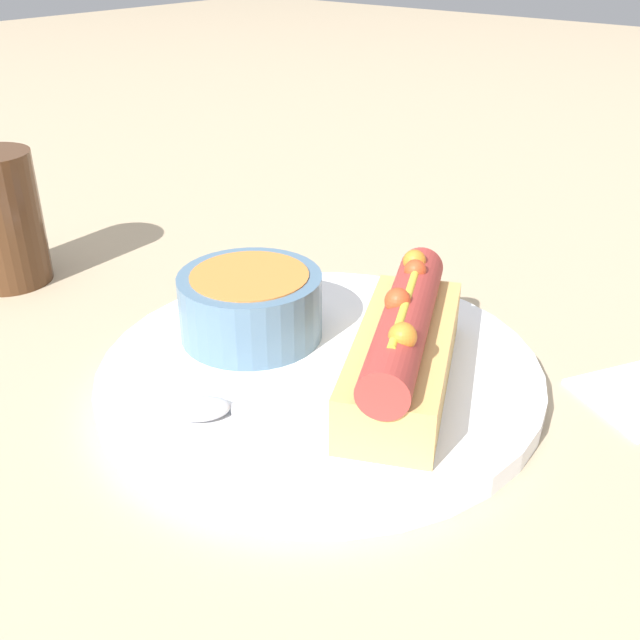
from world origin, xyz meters
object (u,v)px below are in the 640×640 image
object	(u,v)px
hot_dog	(404,346)
spoon	(238,406)
soup_bowl	(247,304)
drinking_glass	(0,219)

from	to	relation	value
hot_dog	spoon	world-z (taller)	hot_dog
soup_bowl	spoon	xyz separation A→B (m)	(-0.07, -0.06, -0.02)
hot_dog	spoon	bearing A→B (deg)	120.63
soup_bowl	hot_dog	bearing A→B (deg)	-81.24
hot_dog	spoon	distance (m)	0.11
soup_bowl	drinking_glass	xyz separation A→B (m)	(-0.04, 0.24, 0.02)
soup_bowl	drinking_glass	world-z (taller)	drinking_glass
soup_bowl	drinking_glass	bearing A→B (deg)	100.11
hot_dog	soup_bowl	distance (m)	0.12
spoon	drinking_glass	size ratio (longest dim) A/B	1.08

